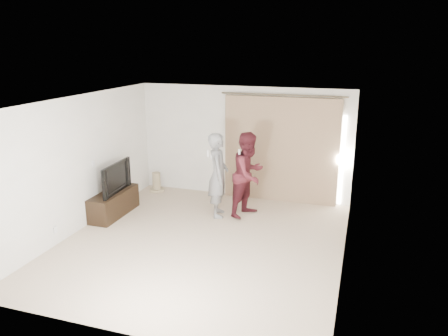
{
  "coord_description": "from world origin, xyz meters",
  "views": [
    {
      "loc": [
        2.64,
        -6.85,
        3.54
      ],
      "look_at": [
        0.03,
        1.2,
        1.11
      ],
      "focal_mm": 35.0,
      "sensor_mm": 36.0,
      "label": 1
    }
  ],
  "objects": [
    {
      "name": "floor",
      "position": [
        0.0,
        0.0,
        0.0
      ],
      "size": [
        5.5,
        5.5,
        0.0
      ],
      "primitive_type": "plane",
      "color": "beige",
      "rests_on": "ground"
    },
    {
      "name": "wall_back",
      "position": [
        0.0,
        2.75,
        1.3
      ],
      "size": [
        5.0,
        0.04,
        2.6
      ],
      "primitive_type": "cube",
      "color": "silver",
      "rests_on": "ground"
    },
    {
      "name": "wall_left",
      "position": [
        -2.5,
        -0.0,
        1.3
      ],
      "size": [
        0.04,
        5.5,
        2.6
      ],
      "color": "silver",
      "rests_on": "ground"
    },
    {
      "name": "ceiling",
      "position": [
        0.0,
        0.0,
        2.6
      ],
      "size": [
        5.0,
        5.5,
        0.01
      ],
      "primitive_type": "cube",
      "color": "silver",
      "rests_on": "wall_back"
    },
    {
      "name": "curtain",
      "position": [
        0.91,
        2.68,
        1.2
      ],
      "size": [
        2.8,
        0.11,
        2.46
      ],
      "color": "tan",
      "rests_on": "ground"
    },
    {
      "name": "tv_console",
      "position": [
        -2.27,
        0.7,
        0.26
      ],
      "size": [
        0.46,
        1.34,
        0.52
      ],
      "primitive_type": "cube",
      "color": "black",
      "rests_on": "ground"
    },
    {
      "name": "tv",
      "position": [
        -2.27,
        0.7,
        0.83
      ],
      "size": [
        0.2,
        1.12,
        0.64
      ],
      "primitive_type": "imported",
      "rotation": [
        0.0,
        0.0,
        1.62
      ],
      "color": "black",
      "rests_on": "tv_console"
    },
    {
      "name": "scratching_post",
      "position": [
        -2.1,
        2.38,
        0.19
      ],
      "size": [
        0.36,
        0.36,
        0.48
      ],
      "color": "tan",
      "rests_on": "ground"
    },
    {
      "name": "person_man",
      "position": [
        -0.15,
        1.37,
        0.89
      ],
      "size": [
        0.6,
        0.75,
        1.78
      ],
      "color": "slate",
      "rests_on": "ground"
    },
    {
      "name": "person_woman",
      "position": [
        0.45,
        1.59,
        0.9
      ],
      "size": [
        0.95,
        1.06,
        1.8
      ],
      "color": "#4E1921",
      "rests_on": "ground"
    }
  ]
}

